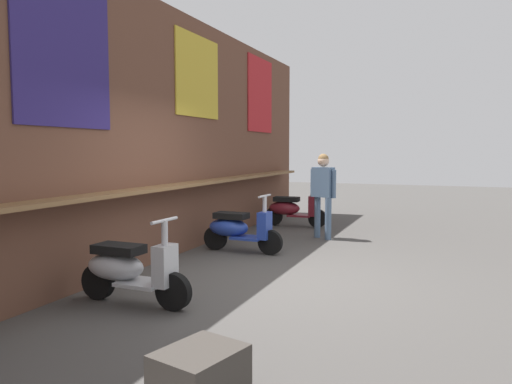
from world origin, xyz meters
The scene contains 7 objects.
ground_plane centered at (0.00, 0.00, 0.00)m, with size 37.80×37.80×0.00m, color #474442.
market_stall_facade centered at (0.00, 2.02, 1.95)m, with size 13.50×0.61×3.89m.
scooter_silver centered at (-1.54, 1.08, 0.39)m, with size 0.46×1.40×0.97m.
scooter_blue centered at (1.44, 1.08, 0.39)m, with size 0.46×1.40×0.97m.
scooter_maroon centered at (4.40, 1.08, 0.39)m, with size 0.47×1.40×0.97m.
shopper_browsing centered at (3.18, 0.08, 0.99)m, with size 0.32×0.53×1.62m.
merchandise_crate centered at (-3.29, -0.74, 0.22)m, with size 0.54×0.43×0.43m, color #3D3833.
Camera 1 is at (-5.94, -2.18, 1.68)m, focal length 34.59 mm.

